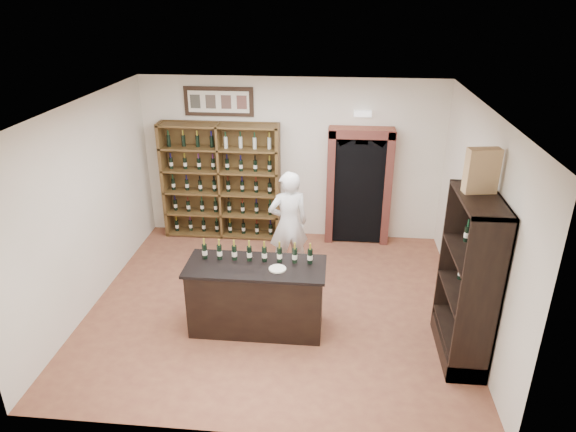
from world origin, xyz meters
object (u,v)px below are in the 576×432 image
object	(u,v)px
side_cabinet	(467,304)
wine_crate	(482,171)
tasting_counter	(257,297)
wine_shelf	(221,181)
shopkeeper	(289,224)
counter_bottle_0	(205,251)

from	to	relation	value
side_cabinet	wine_crate	size ratio (longest dim) A/B	4.14
side_cabinet	tasting_counter	bearing A→B (deg)	173.72
wine_shelf	side_cabinet	xyz separation A→B (m)	(3.82, -3.23, -0.35)
side_cabinet	shopkeeper	size ratio (longest dim) A/B	1.23
wine_shelf	wine_crate	bearing A→B (deg)	-38.94
shopkeeper	counter_bottle_0	bearing A→B (deg)	35.31
side_cabinet	shopkeeper	distance (m)	3.08
tasting_counter	side_cabinet	world-z (taller)	side_cabinet
side_cabinet	wine_crate	xyz separation A→B (m)	(-0.03, 0.17, 1.71)
wine_shelf	tasting_counter	bearing A→B (deg)	-69.44
counter_bottle_0	shopkeeper	size ratio (longest dim) A/B	0.17
wine_shelf	shopkeeper	xyz separation A→B (m)	(1.39, -1.35, -0.21)
wine_crate	shopkeeper	bearing A→B (deg)	134.89
shopkeeper	wine_crate	world-z (taller)	wine_crate
tasting_counter	counter_bottle_0	size ratio (longest dim) A/B	6.27
counter_bottle_0	wine_crate	distance (m)	3.68
side_cabinet	wine_shelf	bearing A→B (deg)	139.79
shopkeeper	tasting_counter	bearing A→B (deg)	59.63
side_cabinet	shopkeeper	xyz separation A→B (m)	(-2.43, 1.89, 0.14)
tasting_counter	side_cabinet	bearing A→B (deg)	-6.28
counter_bottle_0	wine_shelf	bearing A→B (deg)	97.71
wine_shelf	shopkeeper	distance (m)	1.95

